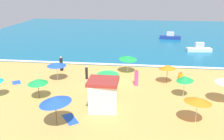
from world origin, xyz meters
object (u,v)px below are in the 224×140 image
(beachgoer_3, at_px, (136,78))
(beach_umbrella_7, at_px, (128,58))
(beach_umbrella_0, at_px, (57,64))
(beachgoer_5, at_px, (181,76))
(lifeguard_cabana, at_px, (103,94))
(beach_umbrella_3, at_px, (108,73))
(small_boat_0, at_px, (199,49))
(beach_umbrella_4, at_px, (198,100))
(small_boat_1, at_px, (170,37))
(beachgoer_1, at_px, (61,64))
(beach_umbrella_5, at_px, (168,67))
(beach_umbrella_6, at_px, (185,78))
(beach_umbrella_8, at_px, (38,81))
(beachgoer_2, at_px, (87,72))
(beach_umbrella_1, at_px, (55,100))

(beachgoer_3, bearing_deg, beach_umbrella_7, 105.89)
(beach_umbrella_0, distance_m, beachgoer_5, 13.46)
(beach_umbrella_0, relative_size, beach_umbrella_7, 0.93)
(lifeguard_cabana, xyz_separation_m, beach_umbrella_3, (-0.16, 3.86, 0.40))
(beachgoer_3, bearing_deg, small_boat_0, 57.49)
(beach_umbrella_4, relative_size, small_boat_1, 0.71)
(beachgoer_5, bearing_deg, beach_umbrella_3, -152.00)
(beachgoer_1, relative_size, small_boat_1, 0.44)
(lifeguard_cabana, xyz_separation_m, beach_umbrella_5, (5.67, 6.34, 0.48))
(beach_umbrella_3, relative_size, beach_umbrella_5, 1.03)
(small_boat_1, bearing_deg, beach_umbrella_6, -93.19)
(beach_umbrella_0, xyz_separation_m, beachgoer_3, (8.48, -0.50, -0.98))
(beach_umbrella_3, relative_size, beach_umbrella_8, 1.07)
(beach_umbrella_5, distance_m, beachgoer_1, 12.48)
(beach_umbrella_8, distance_m, beachgoer_3, 9.57)
(beachgoer_3, height_order, small_boat_1, beachgoer_3)
(beach_umbrella_4, bearing_deg, beachgoer_3, 124.27)
(beach_umbrella_5, xyz_separation_m, small_boat_1, (2.64, 22.36, -1.24))
(lifeguard_cabana, bearing_deg, beach_umbrella_3, 92.37)
(beach_umbrella_7, relative_size, small_boat_1, 0.76)
(beach_umbrella_7, relative_size, small_boat_0, 0.79)
(beach_umbrella_7, height_order, beachgoer_1, beach_umbrella_7)
(small_boat_0, bearing_deg, beach_umbrella_4, -102.44)
(lifeguard_cabana, xyz_separation_m, beach_umbrella_4, (7.09, -1.30, 0.55))
(beach_umbrella_0, xyz_separation_m, small_boat_1, (14.24, 22.82, -1.23))
(beach_umbrella_7, distance_m, small_boat_1, 20.72)
(beachgoer_1, bearing_deg, small_boat_0, 30.85)
(beach_umbrella_3, xyz_separation_m, small_boat_1, (8.46, 24.83, -1.16))
(beachgoer_5, bearing_deg, small_boat_1, 87.26)
(lifeguard_cabana, height_order, beachgoer_5, lifeguard_cabana)
(beach_umbrella_5, bearing_deg, beach_umbrella_7, 146.01)
(beach_umbrella_0, bearing_deg, beach_umbrella_7, 24.11)
(beachgoer_2, xyz_separation_m, beachgoer_3, (5.41, -1.17, 0.06))
(lifeguard_cabana, height_order, beach_umbrella_6, lifeguard_cabana)
(beach_umbrella_1, height_order, small_boat_0, beach_umbrella_1)
(beachgoer_1, bearing_deg, beachgoer_5, -4.54)
(small_boat_0, bearing_deg, beach_umbrella_1, -122.82)
(beach_umbrella_1, relative_size, beach_umbrella_4, 0.92)
(beach_umbrella_3, bearing_deg, small_boat_1, 71.18)
(beach_umbrella_1, distance_m, beachgoer_1, 12.46)
(small_boat_0, relative_size, small_boat_1, 0.97)
(beach_umbrella_5, height_order, beach_umbrella_8, beach_umbrella_5)
(small_boat_1, bearing_deg, beach_umbrella_3, -108.82)
(beach_umbrella_6, bearing_deg, beachgoer_1, 156.58)
(beach_umbrella_0, height_order, beach_umbrella_8, beach_umbrella_0)
(beach_umbrella_8, relative_size, beachgoer_5, 2.89)
(lifeguard_cabana, relative_size, beach_umbrella_5, 1.03)
(beach_umbrella_6, relative_size, beachgoer_5, 2.58)
(beach_umbrella_8, relative_size, beachgoer_3, 1.39)
(beach_umbrella_3, distance_m, beachgoer_3, 3.22)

